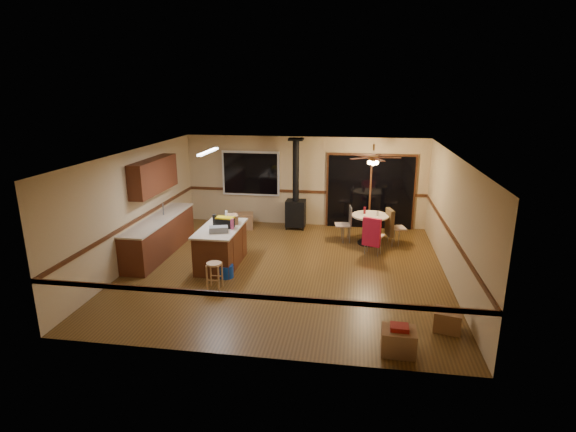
% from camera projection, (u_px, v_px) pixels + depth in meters
% --- Properties ---
extents(floor, '(7.00, 7.00, 0.00)m').
position_uv_depth(floor, '(286.00, 268.00, 10.14)').
color(floor, '#563918').
rests_on(floor, ground).
extents(ceiling, '(7.00, 7.00, 0.00)m').
position_uv_depth(ceiling, '(286.00, 154.00, 9.42)').
color(ceiling, silver).
rests_on(ceiling, ground).
extents(wall_back, '(7.00, 0.00, 7.00)m').
position_uv_depth(wall_back, '(305.00, 181.00, 13.11)').
color(wall_back, tan).
rests_on(wall_back, ground).
extents(wall_front, '(7.00, 0.00, 7.00)m').
position_uv_depth(wall_front, '(248.00, 277.00, 6.45)').
color(wall_front, tan).
rests_on(wall_front, ground).
extents(wall_left, '(0.00, 7.00, 7.00)m').
position_uv_depth(wall_left, '(135.00, 207.00, 10.29)').
color(wall_left, tan).
rests_on(wall_left, ground).
extents(wall_right, '(0.00, 7.00, 7.00)m').
position_uv_depth(wall_right, '(453.00, 220.00, 9.27)').
color(wall_right, tan).
rests_on(wall_right, ground).
extents(chair_rail, '(7.00, 7.00, 0.08)m').
position_uv_depth(chair_rail, '(286.00, 226.00, 9.86)').
color(chair_rail, '#452311').
rests_on(chair_rail, ground).
extents(window, '(1.72, 0.10, 1.32)m').
position_uv_depth(window, '(251.00, 173.00, 13.24)').
color(window, black).
rests_on(window, ground).
extents(sliding_door, '(2.52, 0.10, 2.10)m').
position_uv_depth(sliding_door, '(370.00, 192.00, 12.85)').
color(sliding_door, black).
rests_on(sliding_door, ground).
extents(lower_cabinets, '(0.60, 3.00, 0.86)m').
position_uv_depth(lower_cabinets, '(160.00, 237.00, 10.96)').
color(lower_cabinets, '#532515').
rests_on(lower_cabinets, ground).
extents(countertop, '(0.64, 3.04, 0.04)m').
position_uv_depth(countertop, '(159.00, 219.00, 10.84)').
color(countertop, '#C6B299').
rests_on(countertop, lower_cabinets).
extents(upper_cabinets, '(0.35, 2.00, 0.80)m').
position_uv_depth(upper_cabinets, '(154.00, 176.00, 10.77)').
color(upper_cabinets, '#532515').
rests_on(upper_cabinets, ground).
extents(kitchen_island, '(0.88, 1.68, 0.90)m').
position_uv_depth(kitchen_island, '(221.00, 246.00, 10.23)').
color(kitchen_island, '#4F2513').
rests_on(kitchen_island, ground).
extents(wood_stove, '(0.55, 0.50, 2.52)m').
position_uv_depth(wood_stove, '(296.00, 204.00, 12.86)').
color(wood_stove, black).
rests_on(wood_stove, ground).
extents(ceiling_fan, '(0.24, 0.24, 0.55)m').
position_uv_depth(ceiling_fan, '(373.00, 160.00, 11.16)').
color(ceiling_fan, brown).
rests_on(ceiling_fan, ceiling).
extents(fluorescent_strip, '(0.10, 1.20, 0.04)m').
position_uv_depth(fluorescent_strip, '(208.00, 152.00, 9.98)').
color(fluorescent_strip, white).
rests_on(fluorescent_strip, ceiling).
extents(toolbox_grey, '(0.45, 0.34, 0.13)m').
position_uv_depth(toolbox_grey, '(219.00, 229.00, 9.77)').
color(toolbox_grey, slate).
rests_on(toolbox_grey, kitchen_island).
extents(toolbox_black, '(0.40, 0.25, 0.21)m').
position_uv_depth(toolbox_black, '(225.00, 223.00, 10.09)').
color(toolbox_black, black).
rests_on(toolbox_black, kitchen_island).
extents(toolbox_yellow_lid, '(0.42, 0.26, 0.03)m').
position_uv_depth(toolbox_yellow_lid, '(225.00, 218.00, 10.05)').
color(toolbox_yellow_lid, gold).
rests_on(toolbox_yellow_lid, toolbox_black).
extents(box_on_island, '(0.33, 0.38, 0.21)m').
position_uv_depth(box_on_island, '(233.00, 219.00, 10.38)').
color(box_on_island, brown).
rests_on(box_on_island, kitchen_island).
extents(bottle_dark, '(0.09, 0.09, 0.30)m').
position_uv_depth(bottle_dark, '(215.00, 221.00, 10.07)').
color(bottle_dark, black).
rests_on(bottle_dark, kitchen_island).
extents(bottle_pink, '(0.10, 0.10, 0.24)m').
position_uv_depth(bottle_pink, '(232.00, 224.00, 9.96)').
color(bottle_pink, '#D84C8C').
rests_on(bottle_pink, kitchen_island).
extents(bottle_white, '(0.07, 0.07, 0.19)m').
position_uv_depth(bottle_white, '(226.00, 215.00, 10.78)').
color(bottle_white, white).
rests_on(bottle_white, kitchen_island).
extents(bar_stool, '(0.33, 0.33, 0.55)m').
position_uv_depth(bar_stool, '(215.00, 276.00, 9.06)').
color(bar_stool, tan).
rests_on(bar_stool, floor).
extents(blue_bucket, '(0.43, 0.43, 0.28)m').
position_uv_depth(blue_bucket, '(226.00, 271.00, 9.64)').
color(blue_bucket, '#0C39AA').
rests_on(blue_bucket, floor).
extents(dining_table, '(0.96, 0.96, 0.78)m').
position_uv_depth(dining_table, '(370.00, 224.00, 11.62)').
color(dining_table, black).
rests_on(dining_table, ground).
extents(glass_red, '(0.08, 0.08, 0.18)m').
position_uv_depth(glass_red, '(365.00, 210.00, 11.65)').
color(glass_red, '#590C14').
rests_on(glass_red, dining_table).
extents(glass_cream, '(0.05, 0.05, 0.13)m').
position_uv_depth(glass_cream, '(378.00, 213.00, 11.46)').
color(glass_cream, beige).
rests_on(glass_cream, dining_table).
extents(chair_left, '(0.46, 0.45, 0.51)m').
position_uv_depth(chair_left, '(347.00, 220.00, 11.80)').
color(chair_left, tan).
rests_on(chair_left, ground).
extents(chair_near, '(0.57, 0.59, 0.70)m').
position_uv_depth(chair_near, '(372.00, 232.00, 10.77)').
color(chair_near, tan).
rests_on(chair_near, ground).
extents(chair_right, '(0.55, 0.52, 0.70)m').
position_uv_depth(chair_right, '(391.00, 223.00, 11.53)').
color(chair_right, tan).
rests_on(chair_right, ground).
extents(box_under_window, '(0.63, 0.55, 0.45)m').
position_uv_depth(box_under_window, '(243.00, 221.00, 12.99)').
color(box_under_window, brown).
rests_on(box_under_window, floor).
extents(box_corner_a, '(0.53, 0.45, 0.39)m').
position_uv_depth(box_corner_a, '(398.00, 341.00, 6.86)').
color(box_corner_a, brown).
rests_on(box_corner_a, floor).
extents(box_corner_b, '(0.51, 0.46, 0.35)m').
position_uv_depth(box_corner_b, '(448.00, 321.00, 7.51)').
color(box_corner_b, brown).
rests_on(box_corner_b, floor).
extents(box_small_red, '(0.28, 0.24, 0.07)m').
position_uv_depth(box_small_red, '(399.00, 327.00, 6.80)').
color(box_small_red, maroon).
rests_on(box_small_red, box_corner_a).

